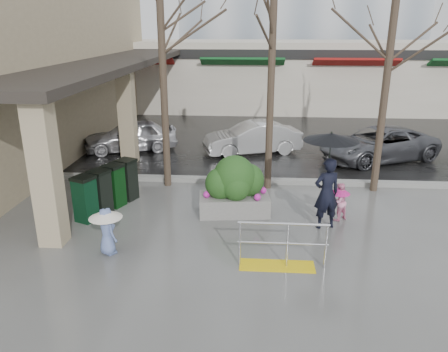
# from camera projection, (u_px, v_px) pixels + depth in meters

# --- Properties ---
(ground) EXTENTS (120.00, 120.00, 0.00)m
(ground) POSITION_uv_depth(u_px,v_px,m) (221.00, 238.00, 10.55)
(ground) COLOR #51514F
(ground) RESTS_ON ground
(street_asphalt) EXTENTS (120.00, 36.00, 0.01)m
(street_asphalt) POSITION_uv_depth(u_px,v_px,m) (245.00, 97.00, 31.29)
(street_asphalt) COLOR black
(street_asphalt) RESTS_ON ground
(curb) EXTENTS (120.00, 0.30, 0.15)m
(curb) POSITION_uv_depth(u_px,v_px,m) (231.00, 180.00, 14.30)
(curb) COLOR gray
(curb) RESTS_ON ground
(near_building) EXTENTS (6.00, 18.00, 8.00)m
(near_building) POSITION_uv_depth(u_px,v_px,m) (12.00, 49.00, 17.41)
(near_building) COLOR tan
(near_building) RESTS_ON ground
(canopy_slab) EXTENTS (2.80, 18.00, 0.25)m
(canopy_slab) POSITION_uv_depth(u_px,v_px,m) (116.00, 59.00, 17.24)
(canopy_slab) COLOR #2D2823
(canopy_slab) RESTS_ON pillar_front
(pillar_front) EXTENTS (0.55, 0.55, 3.50)m
(pillar_front) POSITION_uv_depth(u_px,v_px,m) (46.00, 173.00, 9.78)
(pillar_front) COLOR tan
(pillar_front) RESTS_ON ground
(pillar_back) EXTENTS (0.55, 0.55, 3.50)m
(pillar_back) POSITION_uv_depth(u_px,v_px,m) (127.00, 116.00, 15.91)
(pillar_back) COLOR tan
(pillar_back) RESTS_ON ground
(storefront_row) EXTENTS (34.00, 6.74, 4.00)m
(storefront_row) POSITION_uv_depth(u_px,v_px,m) (277.00, 75.00, 26.69)
(storefront_row) COLOR beige
(storefront_row) RESTS_ON ground
(handrail) EXTENTS (1.90, 0.50, 1.03)m
(handrail) POSITION_uv_depth(u_px,v_px,m) (280.00, 251.00, 9.21)
(handrail) COLOR yellow
(handrail) RESTS_ON ground
(tree_west) EXTENTS (3.20, 3.20, 6.80)m
(tree_west) POSITION_uv_depth(u_px,v_px,m) (161.00, 18.00, 12.42)
(tree_west) COLOR #382B21
(tree_west) RESTS_ON ground
(tree_midwest) EXTENTS (3.20, 3.20, 7.00)m
(tree_midwest) POSITION_uv_depth(u_px,v_px,m) (274.00, 12.00, 12.16)
(tree_midwest) COLOR #382B21
(tree_midwest) RESTS_ON ground
(tree_mideast) EXTENTS (3.20, 3.20, 6.50)m
(tree_mideast) POSITION_uv_depth(u_px,v_px,m) (393.00, 26.00, 12.05)
(tree_mideast) COLOR #382B21
(tree_mideast) RESTS_ON ground
(woman) EXTENTS (1.33, 1.33, 2.50)m
(woman) POSITION_uv_depth(u_px,v_px,m) (328.00, 173.00, 10.67)
(woman) COLOR black
(woman) RESTS_ON ground
(child_pink) EXTENTS (0.63, 0.60, 1.02)m
(child_pink) POSITION_uv_depth(u_px,v_px,m) (339.00, 199.00, 11.39)
(child_pink) COLOR #FF9BC4
(child_pink) RESTS_ON ground
(child_blue) EXTENTS (0.74, 0.74, 1.10)m
(child_blue) POSITION_uv_depth(u_px,v_px,m) (106.00, 226.00, 9.64)
(child_blue) COLOR #667BB6
(child_blue) RESTS_ON ground
(planter) EXTENTS (1.97, 1.17, 1.64)m
(planter) POSITION_uv_depth(u_px,v_px,m) (235.00, 186.00, 11.73)
(planter) COLOR #65635F
(planter) RESTS_ON ground
(news_boxes) EXTENTS (1.31, 2.21, 1.22)m
(news_boxes) POSITION_uv_depth(u_px,v_px,m) (107.00, 189.00, 12.04)
(news_boxes) COLOR #0B331C
(news_boxes) RESTS_ON ground
(car_a) EXTENTS (3.98, 2.64, 1.26)m
(car_a) POSITION_uv_depth(u_px,v_px,m) (131.00, 136.00, 17.73)
(car_a) COLOR silver
(car_a) RESTS_ON ground
(car_b) EXTENTS (4.05, 2.45, 1.26)m
(car_b) POSITION_uv_depth(u_px,v_px,m) (252.00, 138.00, 17.37)
(car_b) COLOR silver
(car_b) RESTS_ON ground
(car_c) EXTENTS (4.99, 3.78, 1.26)m
(car_c) POSITION_uv_depth(u_px,v_px,m) (378.00, 144.00, 16.49)
(car_c) COLOR #54555B
(car_c) RESTS_ON ground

